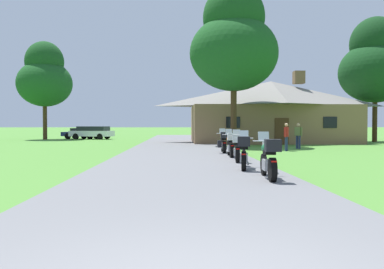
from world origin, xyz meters
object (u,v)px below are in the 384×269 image
at_px(motorcycle_blue_second_in_row, 244,153).
at_px(parked_white_suv_far_left, 92,132).
at_px(tree_right_of_lodge, 375,64).
at_px(parked_navy_sedan_far_left, 82,133).
at_px(bystander_olive_shirt_near_lodge, 298,135).
at_px(motorcycle_orange_third_in_row, 237,148).
at_px(bystander_red_shirt_beside_signpost, 286,135).
at_px(motorcycle_orange_fourth_in_row, 231,145).
at_px(tree_left_far, 45,77).
at_px(motorcycle_orange_farthest_in_row, 224,143).
at_px(motorcycle_green_nearest_to_camera, 269,159).
at_px(tree_by_lodge_front, 234,43).

distance_m(motorcycle_blue_second_in_row, parked_white_suv_far_left, 33.29).
height_order(tree_right_of_lodge, parked_navy_sedan_far_left, tree_right_of_lodge).
bearing_deg(bystander_olive_shirt_near_lodge, motorcycle_orange_third_in_row, 107.02).
bearing_deg(motorcycle_orange_third_in_row, bystander_red_shirt_beside_signpost, 67.79).
relative_size(motorcycle_orange_third_in_row, motorcycle_orange_fourth_in_row, 1.00).
xyz_separation_m(motorcycle_blue_second_in_row, tree_left_far, (-16.39, 30.53, 6.02)).
bearing_deg(motorcycle_orange_farthest_in_row, tree_right_of_lodge, 46.14).
relative_size(motorcycle_orange_farthest_in_row, bystander_red_shirt_beside_signpost, 1.25).
bearing_deg(tree_right_of_lodge, parked_navy_sedan_far_left, 162.94).
relative_size(bystander_red_shirt_beside_signpost, parked_navy_sedan_far_left, 0.37).
relative_size(bystander_olive_shirt_near_lodge, parked_white_suv_far_left, 0.34).
xyz_separation_m(motorcycle_orange_third_in_row, tree_right_of_lodge, (15.75, 20.58, 6.55)).
relative_size(motorcycle_blue_second_in_row, motorcycle_orange_farthest_in_row, 1.00).
relative_size(motorcycle_green_nearest_to_camera, parked_navy_sedan_far_left, 0.46).
xyz_separation_m(parked_white_suv_far_left, parked_navy_sedan_far_left, (-1.36, 1.09, -0.13)).
bearing_deg(motorcycle_orange_third_in_row, tree_right_of_lodge, 58.70).
xyz_separation_m(motorcycle_orange_farthest_in_row, bystander_red_shirt_beside_signpost, (3.98, 2.18, 0.32)).
bearing_deg(motorcycle_blue_second_in_row, motorcycle_orange_fourth_in_row, 96.69).
bearing_deg(parked_white_suv_far_left, motorcycle_orange_farthest_in_row, -136.38).
distance_m(tree_left_far, parked_navy_sedan_far_left, 7.17).
distance_m(motorcycle_orange_third_in_row, tree_right_of_lodge, 26.73).
bearing_deg(motorcycle_green_nearest_to_camera, bystander_olive_shirt_near_lodge, 73.60).
bearing_deg(parked_white_suv_far_left, parked_navy_sedan_far_left, 67.83).
relative_size(motorcycle_orange_third_in_row, tree_left_far, 0.20).
relative_size(motorcycle_blue_second_in_row, parked_navy_sedan_far_left, 0.46).
xyz_separation_m(motorcycle_orange_third_in_row, bystander_olive_shirt_near_lodge, (5.42, 9.74, 0.31)).
height_order(motorcycle_orange_farthest_in_row, parked_white_suv_far_left, parked_white_suv_far_left).
xyz_separation_m(motorcycle_orange_farthest_in_row, bystander_olive_shirt_near_lodge, (5.37, 4.46, 0.32)).
bearing_deg(motorcycle_orange_fourth_in_row, motorcycle_blue_second_in_row, -90.98).
bearing_deg(motorcycle_orange_farthest_in_row, motorcycle_blue_second_in_row, -89.75).
bearing_deg(tree_left_far, motorcycle_orange_farthest_in_row, -53.36).
bearing_deg(bystander_red_shirt_beside_signpost, parked_navy_sedan_far_left, -116.64).
relative_size(motorcycle_green_nearest_to_camera, motorcycle_orange_farthest_in_row, 1.00).
bearing_deg(motorcycle_green_nearest_to_camera, tree_by_lodge_front, 88.10).
relative_size(motorcycle_blue_second_in_row, motorcycle_orange_third_in_row, 1.00).
height_order(motorcycle_orange_third_in_row, motorcycle_orange_fourth_in_row, same).
xyz_separation_m(motorcycle_green_nearest_to_camera, motorcycle_orange_farthest_in_row, (-0.03, 10.79, -0.01)).
xyz_separation_m(motorcycle_orange_third_in_row, bystander_red_shirt_beside_signpost, (4.03, 7.47, 0.31)).
distance_m(bystander_red_shirt_beside_signpost, tree_left_far, 29.39).
height_order(motorcycle_blue_second_in_row, tree_by_lodge_front, tree_by_lodge_front).
bearing_deg(tree_by_lodge_front, motorcycle_orange_fourth_in_row, -98.53).
bearing_deg(motorcycle_blue_second_in_row, parked_white_suv_far_left, 119.61).
height_order(motorcycle_green_nearest_to_camera, tree_right_of_lodge, tree_right_of_lodge).
distance_m(motorcycle_orange_fourth_in_row, parked_white_suv_far_left, 28.37).
height_order(bystander_red_shirt_beside_signpost, tree_by_lodge_front, tree_by_lodge_front).
bearing_deg(bystander_olive_shirt_near_lodge, motorcycle_orange_farthest_in_row, 85.78).
height_order(motorcycle_blue_second_in_row, motorcycle_orange_third_in_row, same).
xyz_separation_m(bystander_olive_shirt_near_lodge, tree_right_of_lodge, (10.33, 10.83, 6.24)).
relative_size(tree_by_lodge_front, parked_navy_sedan_far_left, 2.60).
bearing_deg(bystander_red_shirt_beside_signpost, motorcycle_green_nearest_to_camera, 8.49).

